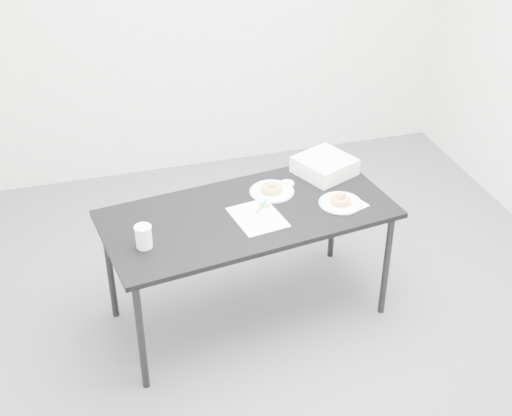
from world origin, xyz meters
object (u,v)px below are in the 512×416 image
object	(u,v)px
scorecard	(258,217)
donut_far	(272,188)
donut_near	(341,200)
plate_far	(272,191)
pen	(262,206)
coffee_cup	(144,237)
table	(248,220)
bakery_box	(325,166)
plate_near	(340,203)

from	to	relation	value
scorecard	donut_far	bearing A→B (deg)	47.50
donut_near	plate_far	bearing A→B (deg)	144.74
scorecard	donut_far	xyz separation A→B (m)	(0.15, 0.23, 0.03)
scorecard	pen	size ratio (longest dim) A/B	2.15
coffee_cup	pen	bearing A→B (deg)	15.47
scorecard	coffee_cup	size ratio (longest dim) A/B	2.54
plate_far	table	bearing A→B (deg)	-138.57
scorecard	bakery_box	size ratio (longest dim) A/B	1.06
pen	plate_far	bearing A→B (deg)	1.99
table	coffee_cup	world-z (taller)	coffee_cup
plate_far	coffee_cup	world-z (taller)	coffee_cup
plate_far	scorecard	bearing A→B (deg)	-123.41
scorecard	donut_near	size ratio (longest dim) A/B	2.79
table	plate_near	bearing A→B (deg)	-15.20
donut_near	bakery_box	distance (m)	0.35
plate_near	plate_far	xyz separation A→B (m)	(-0.32, 0.23, -0.00)
scorecard	coffee_cup	world-z (taller)	coffee_cup
donut_far	bakery_box	world-z (taller)	bakery_box
table	scorecard	distance (m)	0.09
donut_near	pen	bearing A→B (deg)	168.40
pen	donut_near	distance (m)	0.44
plate_far	donut_far	distance (m)	0.02
plate_near	bakery_box	size ratio (longest dim) A/B	0.81
plate_near	bakery_box	bearing A→B (deg)	83.57
table	pen	world-z (taller)	pen
plate_near	donut_near	xyz separation A→B (m)	(0.00, 0.00, 0.02)
plate_near	plate_far	world-z (taller)	plate_near
pen	donut_near	size ratio (longest dim) A/B	1.30
pen	plate_near	bearing A→B (deg)	-63.70
donut_far	coffee_cup	size ratio (longest dim) A/B	0.96
scorecard	pen	xyz separation A→B (m)	(0.05, 0.09, 0.01)
scorecard	plate_far	world-z (taller)	plate_far
table	donut_far	xyz separation A→B (m)	(0.19, 0.16, 0.08)
scorecard	table	bearing A→B (deg)	108.57
scorecard	plate_far	distance (m)	0.27
table	bakery_box	bearing A→B (deg)	19.58
donut_far	coffee_cup	distance (m)	0.84
donut_near	plate_near	bearing A→B (deg)	0.00
table	plate_far	bearing A→B (deg)	33.57
plate_near	coffee_cup	bearing A→B (deg)	-174.89
scorecard	coffee_cup	bearing A→B (deg)	179.89
pen	bakery_box	xyz separation A→B (m)	(0.47, 0.26, 0.04)
table	plate_far	distance (m)	0.25
plate_far	donut_near	bearing A→B (deg)	-35.26
table	scorecard	world-z (taller)	scorecard
coffee_cup	bakery_box	xyz separation A→B (m)	(1.14, 0.45, -0.01)
plate_far	bakery_box	bearing A→B (deg)	18.47
donut_near	plate_far	world-z (taller)	donut_near
pen	plate_far	xyz separation A→B (m)	(0.10, 0.14, -0.00)
pen	plate_near	size ratio (longest dim) A/B	0.61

